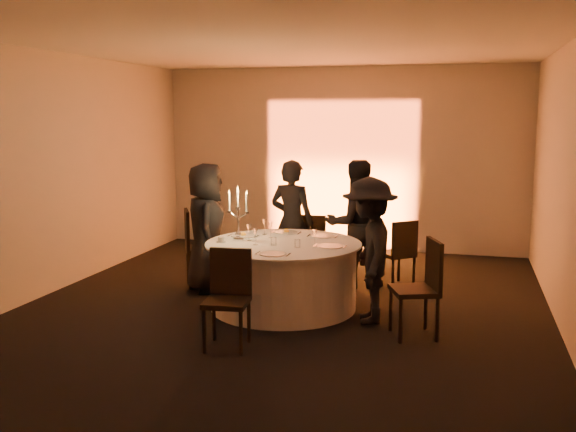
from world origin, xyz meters
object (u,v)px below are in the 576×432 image
(guest_back_left, at_px, (292,222))
(guest_right, at_px, (369,250))
(banquet_table, at_px, (283,275))
(guest_back_right, at_px, (355,224))
(coffee_cup, at_px, (221,240))
(chair_back_right, at_px, (400,250))
(chair_front, at_px, (228,292))
(chair_back_left, at_px, (313,242))
(candelabra, at_px, (238,221))
(chair_left, at_px, (196,243))
(chair_right, at_px, (422,282))
(guest_left, at_px, (206,228))

(guest_back_left, height_order, guest_right, guest_back_left)
(banquet_table, height_order, guest_back_right, guest_back_right)
(guest_back_left, relative_size, guest_back_right, 0.99)
(coffee_cup, bearing_deg, guest_back_right, 44.71)
(chair_back_right, relative_size, chair_front, 0.94)
(chair_back_left, height_order, candelabra, candelabra)
(chair_left, relative_size, coffee_cup, 9.14)
(banquet_table, height_order, coffee_cup, coffee_cup)
(chair_left, distance_m, guest_back_right, 2.09)
(guest_back_right, bearing_deg, candelabra, 15.25)
(chair_front, bearing_deg, chair_back_right, 54.99)
(chair_left, xyz_separation_m, guest_back_left, (1.18, 0.43, 0.26))
(chair_back_left, distance_m, guest_back_right, 0.76)
(guest_back_left, bearing_deg, banquet_table, 110.03)
(guest_back_right, bearing_deg, guest_right, 76.56)
(guest_right, distance_m, candelabra, 1.61)
(chair_right, bearing_deg, guest_left, -131.33)
(guest_back_right, distance_m, candelabra, 1.67)
(banquet_table, relative_size, guest_left, 1.10)
(chair_right, bearing_deg, chair_back_left, -162.55)
(guest_left, relative_size, candelabra, 2.55)
(chair_back_right, bearing_deg, chair_front, 20.51)
(chair_left, bearing_deg, candelabra, -156.35)
(banquet_table, bearing_deg, candelabra, 179.72)
(chair_back_right, xyz_separation_m, chair_front, (-1.39, -2.59, 0.04))
(guest_back_left, bearing_deg, chair_left, 30.22)
(chair_back_left, relative_size, guest_back_left, 0.54)
(chair_right, xyz_separation_m, chair_front, (-1.79, -0.76, -0.03))
(chair_back_right, bearing_deg, guest_right, 41.70)
(banquet_table, distance_m, guest_right, 1.13)
(chair_front, height_order, guest_left, guest_left)
(guest_back_left, xyz_separation_m, guest_right, (1.22, -1.32, -0.04))
(banquet_table, bearing_deg, chair_back_right, 46.33)
(chair_left, relative_size, chair_right, 1.01)
(banquet_table, distance_m, chair_left, 1.53)
(chair_back_right, relative_size, guest_back_left, 0.54)
(chair_left, height_order, guest_back_left, guest_back_left)
(chair_back_right, distance_m, guest_back_left, 1.45)
(banquet_table, relative_size, chair_right, 1.81)
(banquet_table, height_order, chair_back_right, chair_back_right)
(guest_right, bearing_deg, chair_left, -123.28)
(guest_back_left, distance_m, guest_right, 1.80)
(chair_right, relative_size, guest_left, 0.61)
(banquet_table, xyz_separation_m, guest_right, (1.02, -0.24, 0.40))
(guest_back_right, xyz_separation_m, guest_right, (0.39, -1.39, -0.04))
(chair_front, distance_m, guest_left, 2.03)
(guest_left, relative_size, guest_back_right, 0.98)
(guest_back_left, xyz_separation_m, guest_back_right, (0.83, 0.07, 0.00))
(candelabra, bearing_deg, chair_back_right, 35.69)
(chair_back_left, bearing_deg, chair_back_right, 171.43)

